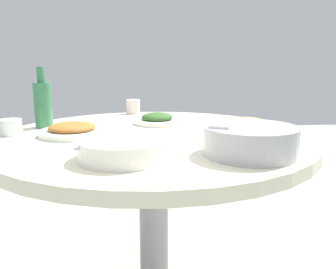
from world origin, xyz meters
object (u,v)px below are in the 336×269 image
object	(u,v)px
round_dining_table	(153,159)
tea_cup_far	(133,107)
rice_bowl	(250,140)
soup_bowl	(122,150)
dish_shrimp	(248,123)
tea_cup_near	(11,127)
green_bottle	(43,103)
dish_greens	(157,119)
dish_stirfry	(72,130)

from	to	relation	value
round_dining_table	tea_cup_far	distance (m)	0.54
rice_bowl	soup_bowl	bearing A→B (deg)	-177.14
soup_bowl	dish_shrimp	world-z (taller)	soup_bowl
tea_cup_far	round_dining_table	bearing A→B (deg)	-81.40
round_dining_table	tea_cup_far	xyz separation A→B (m)	(-0.08, 0.52, 0.13)
rice_bowl	soup_bowl	size ratio (longest dim) A/B	1.10
rice_bowl	tea_cup_near	distance (m)	0.84
green_bottle	soup_bowl	bearing A→B (deg)	-56.17
soup_bowl	dish_greens	xyz separation A→B (m)	(0.12, 0.54, -0.01)
dish_shrimp	green_bottle	distance (m)	0.82
dish_shrimp	round_dining_table	bearing A→B (deg)	-162.63
rice_bowl	dish_greens	world-z (taller)	rice_bowl
soup_bowl	dish_shrimp	xyz separation A→B (m)	(0.48, 0.44, -0.01)
round_dining_table	green_bottle	size ratio (longest dim) A/B	4.76
tea_cup_far	dish_greens	bearing A→B (deg)	-70.58
tea_cup_near	tea_cup_far	world-z (taller)	tea_cup_far
tea_cup_near	green_bottle	bearing A→B (deg)	59.90
dish_greens	dish_shrimp	bearing A→B (deg)	-15.59
dish_stirfry	tea_cup_near	distance (m)	0.22
dish_greens	tea_cup_far	world-z (taller)	tea_cup_far
rice_bowl	dish_shrimp	distance (m)	0.44
soup_bowl	dish_greens	world-z (taller)	soup_bowl
round_dining_table	rice_bowl	world-z (taller)	rice_bowl
dish_stirfry	tea_cup_far	world-z (taller)	tea_cup_far
dish_shrimp	green_bottle	bearing A→B (deg)	176.16
round_dining_table	dish_stirfry	xyz separation A→B (m)	(-0.29, 0.01, 0.11)
dish_shrimp	tea_cup_far	size ratio (longest dim) A/B	2.92
dish_greens	round_dining_table	bearing A→B (deg)	-96.82
tea_cup_far	green_bottle	bearing A→B (deg)	-135.47
round_dining_table	dish_shrimp	xyz separation A→B (m)	(0.38, 0.12, 0.11)
green_bottle	tea_cup_far	world-z (taller)	green_bottle
dish_greens	dish_shrimp	distance (m)	0.37
green_bottle	tea_cup_near	size ratio (longest dim) A/B	3.11
dish_greens	tea_cup_far	xyz separation A→B (m)	(-0.10, 0.30, 0.02)
round_dining_table	dish_stirfry	bearing A→B (deg)	177.23
rice_bowl	dish_greens	size ratio (longest dim) A/B	1.35
green_bottle	round_dining_table	bearing A→B (deg)	-22.31
round_dining_table	soup_bowl	xyz separation A→B (m)	(-0.10, -0.32, 0.12)
green_bottle	tea_cup_far	size ratio (longest dim) A/B	3.44
rice_bowl	soup_bowl	world-z (taller)	rice_bowl
green_bottle	tea_cup_far	xyz separation A→B (m)	(0.35, 0.34, -0.06)
tea_cup_near	dish_greens	bearing A→B (deg)	19.22
dish_stirfry	tea_cup_far	xyz separation A→B (m)	(0.21, 0.50, 0.02)
dish_greens	green_bottle	distance (m)	0.46
soup_bowl	tea_cup_near	bearing A→B (deg)	139.42
round_dining_table	tea_cup_near	distance (m)	0.52
tea_cup_far	rice_bowl	bearing A→B (deg)	-67.37
tea_cup_near	dish_stirfry	bearing A→B (deg)	-5.31
tea_cup_near	rice_bowl	bearing A→B (deg)	-23.51
dish_shrimp	rice_bowl	bearing A→B (deg)	-106.19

